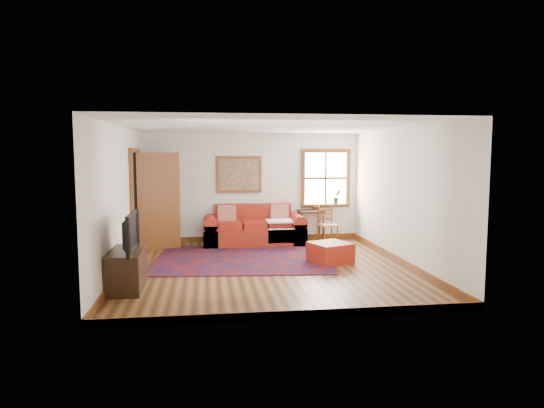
{
  "coord_description": "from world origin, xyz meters",
  "views": [
    {
      "loc": [
        -1.04,
        -8.42,
        2.04
      ],
      "look_at": [
        0.18,
        0.6,
        1.08
      ],
      "focal_mm": 32.0,
      "sensor_mm": 36.0,
      "label": 1
    }
  ],
  "objects": [
    {
      "name": "framed_artwork",
      "position": [
        -0.3,
        2.71,
        1.55
      ],
      "size": [
        1.05,
        0.07,
        0.85
      ],
      "color": "brown",
      "rests_on": "ground"
    },
    {
      "name": "room_envelope",
      "position": [
        0.0,
        0.02,
        1.65
      ],
      "size": [
        5.04,
        5.54,
        2.52
      ],
      "color": "silver",
      "rests_on": "ground"
    },
    {
      "name": "persian_rug",
      "position": [
        -0.38,
        0.77,
        0.01
      ],
      "size": [
        3.51,
        2.91,
        0.02
      ],
      "primitive_type": "cube",
      "rotation": [
        0.0,
        0.0,
        -0.09
      ],
      "color": "#58100C",
      "rests_on": "ground"
    },
    {
      "name": "television",
      "position": [
        -2.22,
        -1.21,
        0.88
      ],
      "size": [
        0.13,
        1.02,
        0.59
      ],
      "primitive_type": "imported",
      "rotation": [
        0.0,
        0.0,
        1.57
      ],
      "color": "black",
      "rests_on": "media_cabinet"
    },
    {
      "name": "ladder_back_chair",
      "position": [
        1.68,
        2.25,
        0.44
      ],
      "size": [
        0.45,
        0.44,
        0.83
      ],
      "color": "tan",
      "rests_on": "ground"
    },
    {
      "name": "side_table",
      "position": [
        1.36,
        2.53,
        0.59
      ],
      "size": [
        0.6,
        0.45,
        0.72
      ],
      "color": "black",
      "rests_on": "ground"
    },
    {
      "name": "candle_hurricane",
      "position": [
        -2.19,
        -0.67,
        0.67
      ],
      "size": [
        0.12,
        0.12,
        0.18
      ],
      "color": "silver",
      "rests_on": "media_cabinet"
    },
    {
      "name": "ground",
      "position": [
        0.0,
        0.0,
        0.0
      ],
      "size": [
        5.5,
        5.5,
        0.0
      ],
      "primitive_type": "plane",
      "color": "#3C2110",
      "rests_on": "ground"
    },
    {
      "name": "media_cabinet",
      "position": [
        -2.24,
        -1.05,
        0.3
      ],
      "size": [
        0.48,
        1.07,
        0.59
      ],
      "primitive_type": "cube",
      "color": "black",
      "rests_on": "ground"
    },
    {
      "name": "red_leather_sofa",
      "position": [
        0.01,
        2.31,
        0.29
      ],
      "size": [
        2.26,
        0.93,
        0.88
      ],
      "color": "maroon",
      "rests_on": "ground"
    },
    {
      "name": "doorway",
      "position": [
        -2.21,
        1.78,
        1.07
      ],
      "size": [
        0.89,
        1.08,
        2.14
      ],
      "color": "black",
      "rests_on": "ground"
    },
    {
      "name": "red_ottoman",
      "position": [
        1.23,
        0.24,
        0.19
      ],
      "size": [
        0.86,
        0.86,
        0.38
      ],
      "primitive_type": "cube",
      "rotation": [
        0.0,
        0.0,
        0.39
      ],
      "color": "maroon",
      "rests_on": "ground"
    },
    {
      "name": "window",
      "position": [
        1.78,
        2.7,
        1.31
      ],
      "size": [
        1.18,
        0.2,
        1.38
      ],
      "color": "white",
      "rests_on": "ground"
    }
  ]
}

